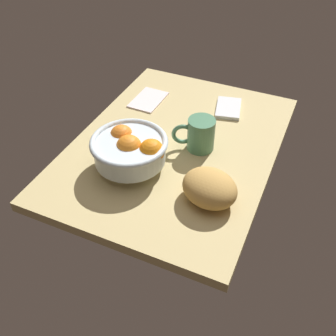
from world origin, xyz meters
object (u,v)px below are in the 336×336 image
(fruit_bowl, at_px, (131,149))
(mug, at_px, (200,134))
(bread_loaf, at_px, (210,188))
(napkin_folded, at_px, (148,99))
(napkin_spare, at_px, (228,108))

(fruit_bowl, xyz_separation_m, mug, (-0.15, 0.14, -0.01))
(bread_loaf, distance_m, napkin_folded, 0.50)
(fruit_bowl, height_order, bread_loaf, fruit_bowl)
(bread_loaf, height_order, napkin_spare, bread_loaf)
(napkin_folded, distance_m, napkin_spare, 0.27)
(fruit_bowl, bearing_deg, bread_loaf, 82.31)
(napkin_folded, xyz_separation_m, napkin_spare, (-0.06, 0.27, 0.00))
(bread_loaf, bearing_deg, napkin_folded, -136.01)
(fruit_bowl, relative_size, mug, 1.74)
(fruit_bowl, xyz_separation_m, napkin_folded, (-0.32, -0.11, -0.06))
(napkin_folded, bearing_deg, napkin_spare, 101.82)
(bread_loaf, distance_m, mug, 0.21)
(bread_loaf, bearing_deg, fruit_bowl, -97.69)
(fruit_bowl, bearing_deg, napkin_spare, 157.59)
(bread_loaf, height_order, mug, mug)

